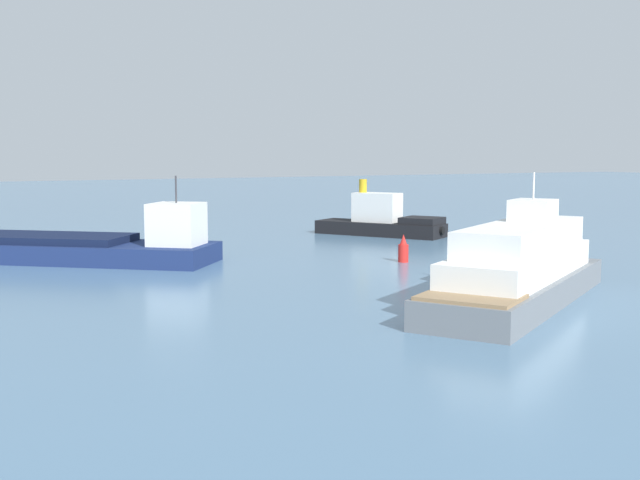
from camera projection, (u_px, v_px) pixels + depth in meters
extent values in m
cube|color=navy|center=(7.00, 250.00, 54.87)|extent=(26.62, 23.15, 1.29)
cube|color=white|center=(177.00, 224.00, 52.12)|extent=(4.46, 4.45, 2.80)
cylinder|color=#333338|center=(176.00, 189.00, 51.86)|extent=(0.12, 0.12, 1.80)
cube|color=black|center=(380.00, 229.00, 70.52)|extent=(9.00, 11.71, 1.19)
cube|color=black|center=(422.00, 221.00, 68.34)|extent=(4.30, 4.38, 0.60)
cube|color=white|center=(377.00, 207.00, 70.46)|extent=(4.01, 4.63, 2.60)
cylinder|color=gold|center=(363.00, 186.00, 70.98)|extent=(0.70, 0.70, 1.20)
cylinder|color=black|center=(442.00, 231.00, 67.48)|extent=(0.75, 0.62, 0.70)
cube|color=slate|center=(518.00, 290.00, 38.89)|extent=(17.03, 12.93, 1.34)
cube|color=white|center=(519.00, 264.00, 38.74)|extent=(13.45, 10.36, 1.30)
cube|color=white|center=(522.00, 237.00, 38.94)|extent=(11.70, 8.99, 1.30)
cube|color=white|center=(533.00, 210.00, 40.31)|extent=(3.11, 2.99, 1.10)
cube|color=#937551|center=(471.00, 297.00, 32.90)|extent=(4.78, 5.08, 0.16)
cylinder|color=silver|center=(534.00, 186.00, 40.17)|extent=(0.10, 0.10, 1.40)
cylinder|color=red|center=(403.00, 253.00, 53.38)|extent=(0.70, 0.70, 1.20)
cone|color=red|center=(403.00, 239.00, 53.27)|extent=(0.49, 0.49, 0.70)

